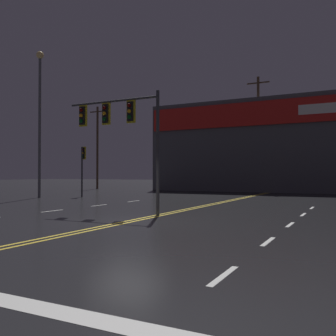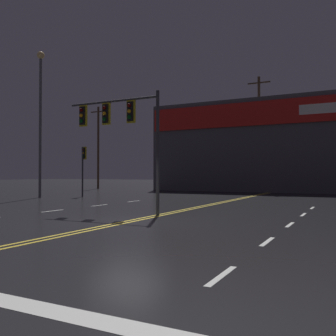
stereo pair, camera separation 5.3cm
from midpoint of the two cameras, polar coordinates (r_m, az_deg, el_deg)
name	(u,v)px [view 1 (the left image)]	position (r m, az deg, el deg)	size (l,w,h in m)	color
ground_plane	(128,222)	(13.75, -6.20, -8.15)	(200.00, 200.00, 0.00)	black
road_markings	(130,229)	(11.84, -5.99, -9.28)	(15.96, 60.00, 0.01)	gold
traffic_signal_median	(117,121)	(16.84, -7.81, 7.17)	(4.68, 0.36, 5.24)	#38383D
traffic_signal_corner_northwest	(83,160)	(29.62, -12.90, 1.21)	(0.42, 0.36, 3.88)	#38383D
streetlight_far_left	(40,106)	(29.83, -19.01, 8.94)	(0.56, 0.56, 10.93)	#59595E
building_backdrop	(278,147)	(41.62, 16.35, 3.03)	(25.01, 10.23, 9.21)	#4C4C51
utility_pole_row	(264,137)	(37.64, 14.36, 4.53)	(44.35, 0.26, 11.33)	#4C3828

